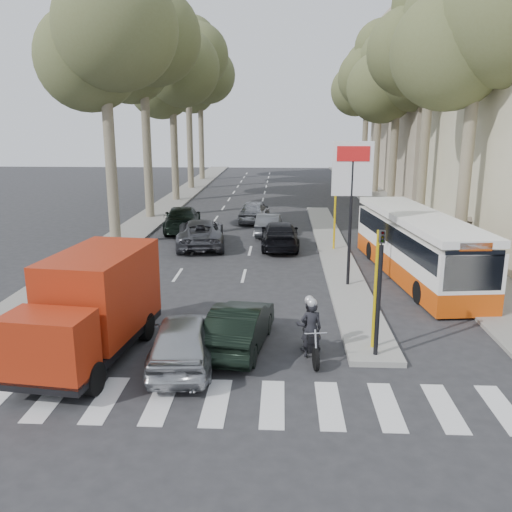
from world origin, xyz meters
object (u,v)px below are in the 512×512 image
at_px(red_truck, 93,305).
at_px(city_bus, 417,244).
at_px(silver_hatchback, 183,339).
at_px(dark_hatchback, 240,326).
at_px(motorcycle, 310,328).

xyz_separation_m(red_truck, city_bus, (10.59, 8.35, -0.10)).
xyz_separation_m(silver_hatchback, dark_hatchback, (1.41, 1.13, -0.04)).
height_order(dark_hatchback, city_bus, city_bus).
bearing_deg(red_truck, dark_hatchback, 19.12).
xyz_separation_m(red_truck, motorcycle, (5.86, 0.41, -0.73)).
relative_size(silver_hatchback, red_truck, 0.74).
xyz_separation_m(city_bus, motorcycle, (-4.73, -7.94, -0.62)).
distance_m(dark_hatchback, motorcycle, 2.02).
distance_m(dark_hatchback, red_truck, 4.07).
distance_m(city_bus, motorcycle, 9.26).
height_order(silver_hatchback, red_truck, red_truck).
bearing_deg(city_bus, dark_hatchback, -138.39).
bearing_deg(motorcycle, city_bus, 51.72).
distance_m(silver_hatchback, motorcycle, 3.46).
bearing_deg(city_bus, silver_hatchback, -139.83).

